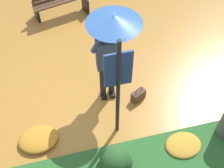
% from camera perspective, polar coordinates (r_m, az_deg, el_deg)
% --- Properties ---
extents(ground_plane, '(18.00, 18.00, 0.00)m').
position_cam_1_polar(ground_plane, '(6.29, -3.11, -2.32)').
color(ground_plane, '#B27A33').
extents(person_with_umbrella, '(0.96, 0.96, 2.04)m').
position_cam_1_polar(person_with_umbrella, '(5.19, -0.25, 8.85)').
color(person_with_umbrella, black).
rests_on(person_with_umbrella, ground_plane).
extents(info_sign_post, '(0.44, 0.07, 2.30)m').
position_cam_1_polar(info_sign_post, '(4.66, 1.17, 0.60)').
color(info_sign_post, black).
rests_on(info_sign_post, ground_plane).
extents(handbag, '(0.33, 0.26, 0.37)m').
position_cam_1_polar(handbag, '(6.16, 5.01, -2.15)').
color(handbag, '#4C3323').
rests_on(handbag, ground_plane).
extents(park_bench, '(1.43, 0.70, 0.75)m').
position_cam_1_polar(park_bench, '(8.07, -9.84, 15.18)').
color(park_bench, black).
rests_on(park_bench, ground_plane).
extents(shrub_cluster, '(0.56, 0.51, 0.46)m').
position_cam_1_polar(shrub_cluster, '(5.31, 0.79, -14.15)').
color(shrub_cluster, '#285628').
rests_on(shrub_cluster, ground_plane).
extents(leaf_pile_by_bench, '(0.73, 0.58, 0.16)m').
position_cam_1_polar(leaf_pile_by_bench, '(5.80, -13.80, -10.10)').
color(leaf_pile_by_bench, '#C68428').
rests_on(leaf_pile_by_bench, ground_plane).
extents(leaf_pile_far_path, '(0.67, 0.53, 0.15)m').
position_cam_1_polar(leaf_pile_far_path, '(5.74, 13.37, -11.18)').
color(leaf_pile_far_path, gold).
rests_on(leaf_pile_far_path, ground_plane).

